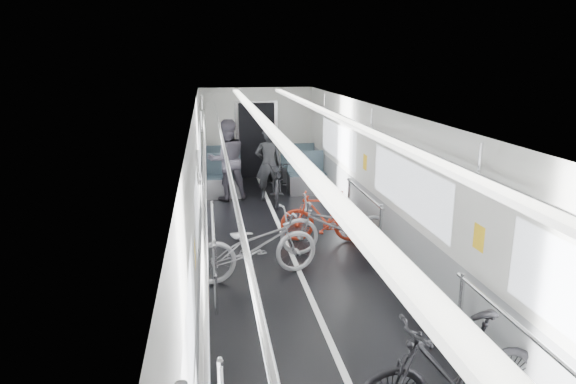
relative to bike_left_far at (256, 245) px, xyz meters
The scene contains 8 objects.
car_shell 1.68m from the bike_left_far, 64.70° to the left, with size 3.02×14.01×2.41m.
bike_left_far is the anchor object (origin of this frame).
bike_right_near 3.71m from the bike_left_far, 68.44° to the right, with size 0.51×1.81×1.09m, color black.
bike_right_mid 1.60m from the bike_left_far, 28.14° to the left, with size 0.65×1.87×0.98m, color #99999D.
bike_right_far 1.90m from the bike_left_far, 45.37° to the left, with size 0.44×1.54×0.93m, color red.
bike_aisle 4.22m from the bike_left_far, 77.87° to the left, with size 0.64×1.85×0.97m, color black.
person_standing 4.29m from the bike_left_far, 80.62° to the left, with size 0.61×0.40×1.67m, color black.
person_seated 4.46m from the bike_left_far, 92.85° to the left, with size 0.89×0.70×1.84m, color #333038.
Camera 1 is at (-1.30, -6.71, 3.20)m, focal length 32.00 mm.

